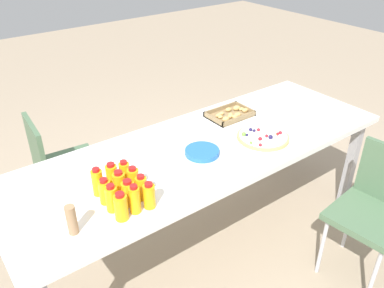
% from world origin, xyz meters
% --- Properties ---
extents(ground_plane, '(12.00, 12.00, 0.00)m').
position_xyz_m(ground_plane, '(0.00, 0.00, 0.00)').
color(ground_plane, tan).
extents(party_table, '(2.39, 0.82, 0.76)m').
position_xyz_m(party_table, '(0.00, 0.00, 0.70)').
color(party_table, white).
rests_on(party_table, ground_plane).
extents(chair_far_left, '(0.43, 0.43, 0.83)m').
position_xyz_m(chair_far_left, '(-0.65, 0.75, 0.50)').
color(chair_far_left, '#4C6B4C').
rests_on(chair_far_left, ground_plane).
extents(chair_near_right, '(0.44, 0.44, 0.83)m').
position_xyz_m(chair_near_right, '(0.65, -0.78, 0.50)').
color(chair_near_right, '#4C6B4C').
rests_on(chair_near_right, ground_plane).
extents(juice_bottle_0, '(0.06, 0.06, 0.14)m').
position_xyz_m(juice_bottle_0, '(-0.69, -0.28, 0.83)').
color(juice_bottle_0, '#F9AB14').
rests_on(juice_bottle_0, party_table).
extents(juice_bottle_1, '(0.05, 0.05, 0.15)m').
position_xyz_m(juice_bottle_1, '(-0.62, -0.28, 0.83)').
color(juice_bottle_1, '#F9AA14').
rests_on(juice_bottle_1, party_table).
extents(juice_bottle_2, '(0.06, 0.06, 0.14)m').
position_xyz_m(juice_bottle_2, '(-0.55, -0.29, 0.82)').
color(juice_bottle_2, '#FBAF14').
rests_on(juice_bottle_2, party_table).
extents(juice_bottle_3, '(0.06, 0.06, 0.14)m').
position_xyz_m(juice_bottle_3, '(-0.70, -0.20, 0.83)').
color(juice_bottle_3, '#FBAB14').
rests_on(juice_bottle_3, party_table).
extents(juice_bottle_4, '(0.06, 0.06, 0.14)m').
position_xyz_m(juice_bottle_4, '(-0.62, -0.21, 0.82)').
color(juice_bottle_4, '#F9AE14').
rests_on(juice_bottle_4, party_table).
extents(juice_bottle_5, '(0.05, 0.05, 0.13)m').
position_xyz_m(juice_bottle_5, '(-0.55, -0.21, 0.82)').
color(juice_bottle_5, '#F9AE14').
rests_on(juice_bottle_5, party_table).
extents(juice_bottle_6, '(0.06, 0.06, 0.14)m').
position_xyz_m(juice_bottle_6, '(-0.70, -0.13, 0.82)').
color(juice_bottle_6, '#FAAF14').
rests_on(juice_bottle_6, party_table).
extents(juice_bottle_7, '(0.06, 0.06, 0.15)m').
position_xyz_m(juice_bottle_7, '(-0.62, -0.13, 0.83)').
color(juice_bottle_7, '#F9AA14').
rests_on(juice_bottle_7, party_table).
extents(juice_bottle_8, '(0.06, 0.06, 0.14)m').
position_xyz_m(juice_bottle_8, '(-0.55, -0.13, 0.82)').
color(juice_bottle_8, '#F9AF14').
rests_on(juice_bottle_8, party_table).
extents(juice_bottle_9, '(0.05, 0.05, 0.15)m').
position_xyz_m(juice_bottle_9, '(-0.70, -0.05, 0.83)').
color(juice_bottle_9, '#FAAC14').
rests_on(juice_bottle_9, party_table).
extents(juice_bottle_10, '(0.06, 0.06, 0.15)m').
position_xyz_m(juice_bottle_10, '(-0.62, -0.06, 0.83)').
color(juice_bottle_10, '#FAAA14').
rests_on(juice_bottle_10, party_table).
extents(juice_bottle_11, '(0.05, 0.05, 0.13)m').
position_xyz_m(juice_bottle_11, '(-0.55, -0.05, 0.82)').
color(juice_bottle_11, '#F8AD14').
rests_on(juice_bottle_11, party_table).
extents(fruit_pizza, '(0.32, 0.32, 0.05)m').
position_xyz_m(fruit_pizza, '(0.34, -0.15, 0.77)').
color(fruit_pizza, tan).
rests_on(fruit_pizza, party_table).
extents(snack_tray, '(0.30, 0.20, 0.04)m').
position_xyz_m(snack_tray, '(0.39, 0.20, 0.77)').
color(snack_tray, olive).
rests_on(snack_tray, party_table).
extents(plate_stack, '(0.20, 0.20, 0.03)m').
position_xyz_m(plate_stack, '(-0.07, -0.07, 0.77)').
color(plate_stack, blue).
rests_on(plate_stack, party_table).
extents(napkin_stack, '(0.15, 0.15, 0.02)m').
position_xyz_m(napkin_stack, '(-0.44, 0.27, 0.77)').
color(napkin_stack, white).
rests_on(napkin_stack, party_table).
extents(cardboard_tube, '(0.04, 0.04, 0.14)m').
position_xyz_m(cardboard_tube, '(-0.90, -0.24, 0.83)').
color(cardboard_tube, '#9E7A56').
rests_on(cardboard_tube, party_table).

